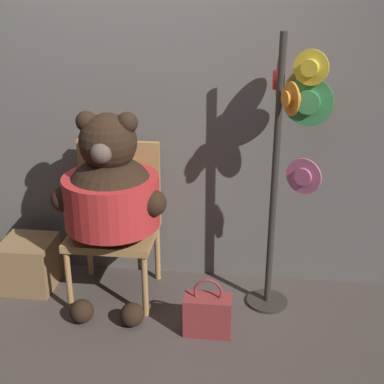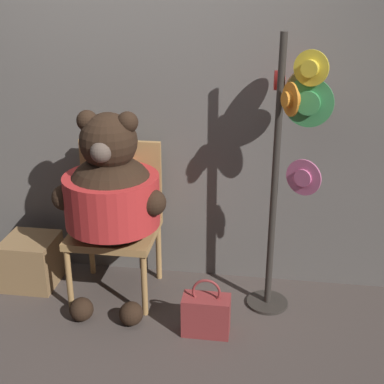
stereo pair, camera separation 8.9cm
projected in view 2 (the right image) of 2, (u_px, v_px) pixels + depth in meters
The scene contains 7 objects.
ground_plane at pixel (123, 319), 3.50m from camera, with size 14.00×14.00×0.00m, color #4C423D.
wall_back at pixel (141, 120), 3.70m from camera, with size 8.00×0.10×2.31m.
chair at pixel (117, 215), 3.67m from camera, with size 0.57×0.52×1.05m.
teddy_bear at pixel (111, 194), 3.41m from camera, with size 0.74×0.66×1.33m.
hat_display_rack at pixel (288, 149), 3.22m from camera, with size 0.45×0.50×1.80m.
handbag_on_ground at pixel (206, 314), 3.32m from camera, with size 0.30×0.15×0.39m.
wooden_crate at pixel (32, 261), 3.84m from camera, with size 0.36×0.36×0.36m.
Camera 2 is at (0.87, -2.82, 2.10)m, focal length 50.00 mm.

